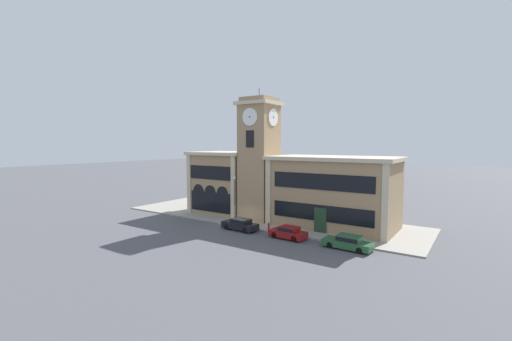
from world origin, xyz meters
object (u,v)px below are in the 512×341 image
parked_car_mid (288,232)px  parked_car_far (348,242)px  street_lamp (234,193)px  fire_hydrant (269,226)px  parked_car_near (240,224)px

parked_car_mid → parked_car_far: (6.72, -0.00, 0.01)m
parked_car_far → street_lamp: street_lamp is taller
street_lamp → fire_hydrant: (5.29, -0.18, -3.55)m
parked_car_mid → parked_car_far: size_ratio=0.84×
parked_car_mid → street_lamp: size_ratio=0.69×
parked_car_far → street_lamp: size_ratio=0.81×
parked_car_far → street_lamp: 16.02m
parked_car_far → fire_hydrant: (-10.27, 1.63, -0.15)m
parked_car_near → parked_car_mid: parked_car_near is taller
parked_car_near → fire_hydrant: (3.03, 1.63, -0.17)m
street_lamp → fire_hydrant: 6.37m
parked_car_near → fire_hydrant: bearing=-148.7°
parked_car_far → parked_car_near: bearing=3.0°
parked_car_mid → fire_hydrant: parked_car_mid is taller
parked_car_far → street_lamp: (-15.56, 1.80, 3.39)m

